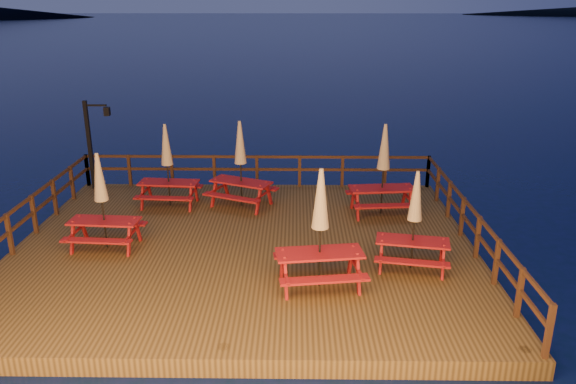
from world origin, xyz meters
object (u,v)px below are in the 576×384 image
(picnic_table_1, at_px, (241,163))
(picnic_table_2, at_px, (383,168))
(lamp_post, at_px, (93,137))
(picnic_table_0, at_px, (320,227))

(picnic_table_1, xyz_separation_m, picnic_table_2, (4.26, -0.62, 0.03))
(lamp_post, relative_size, picnic_table_2, 1.09)
(picnic_table_0, height_order, picnic_table_1, picnic_table_0)
(lamp_post, distance_m, picnic_table_1, 5.30)
(lamp_post, relative_size, picnic_table_0, 1.09)
(picnic_table_0, relative_size, picnic_table_2, 1.01)
(lamp_post, xyz_separation_m, picnic_table_1, (5.03, -1.62, -0.40))
(picnic_table_0, bearing_deg, lamp_post, 129.12)
(picnic_table_1, bearing_deg, lamp_post, -173.73)
(picnic_table_0, distance_m, picnic_table_1, 5.60)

